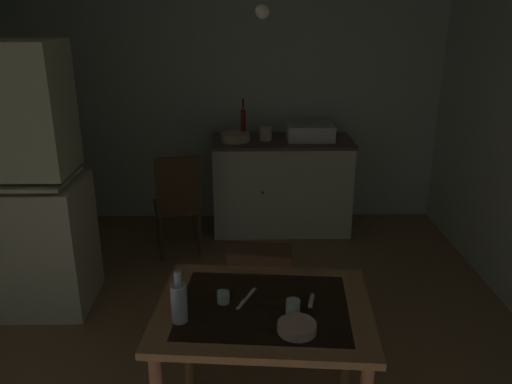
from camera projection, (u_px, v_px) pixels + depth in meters
name	position (u px, v px, depth m)	size (l,w,h in m)	color
ground_plane	(233.00, 320.00, 3.69)	(5.08, 5.08, 0.00)	#896848
wall_back	(236.00, 100.00, 5.18)	(4.18, 0.10, 2.47)	beige
hutch_cabinet	(12.00, 191.00, 3.61)	(0.96, 0.60, 1.92)	beige
counter_cabinet	(282.00, 185.00, 5.10)	(1.35, 0.64, 0.91)	beige
sink_basin	(310.00, 132.00, 4.93)	(0.44, 0.34, 0.15)	white
hand_pump	(243.00, 121.00, 4.93)	(0.05, 0.27, 0.39)	#B21E19
mixing_bowl_counter	(235.00, 137.00, 4.88)	(0.28, 0.28, 0.07)	beige
stoneware_crock	(266.00, 134.00, 4.91)	(0.12, 0.12, 0.13)	beige
dining_table	(264.00, 325.00, 2.51)	(1.09, 0.88, 0.76)	#976840
chair_far_side	(261.00, 292.00, 3.17)	(0.44, 0.44, 0.85)	#512E1F
chair_by_counter	(178.00, 203.00, 4.53)	(0.48, 0.48, 0.94)	#4A311F
serving_bowl_wide	(297.00, 327.00, 2.27)	(0.17, 0.17, 0.04)	tan
mug_tall	(293.00, 307.00, 2.39)	(0.07, 0.07, 0.08)	#ADD1C1
teacup_cream	(223.00, 297.00, 2.49)	(0.06, 0.06, 0.06)	#ADD1C1
glass_bottle	(179.00, 301.00, 2.32)	(0.07, 0.07, 0.25)	#B7BCC1
table_knife	(246.00, 298.00, 2.53)	(0.21, 0.02, 0.01)	silver
teaspoon_near_bowl	(311.00, 301.00, 2.51)	(0.13, 0.02, 0.01)	beige
pendant_bulb	(262.00, 11.00, 2.85)	(0.08, 0.08, 0.08)	#F9EFCC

